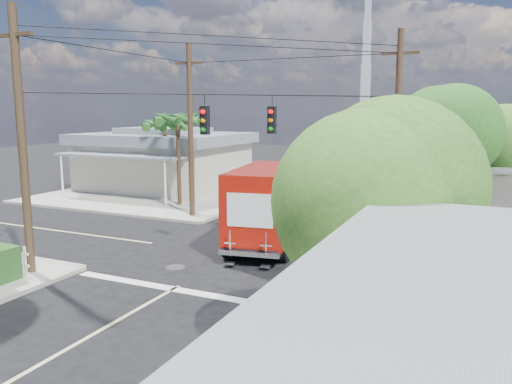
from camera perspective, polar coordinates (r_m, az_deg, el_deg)
The scene contains 13 objects.
ground at distance 19.87m, azimuth -2.43°, elevation -7.12°, with size 120.00×120.00×0.00m, color black.
sidewalk_nw at distance 34.49m, azimuth -10.32°, elevation -0.13°, with size 14.12×14.12×0.14m.
road_markings at distance 18.63m, azimuth -4.51°, elevation -8.25°, with size 32.00×32.00×0.01m.
building_nw at distance 36.14m, azimuth -10.44°, elevation 3.73°, with size 10.80×10.20×4.30m.
radio_tower at distance 37.86m, azimuth 12.31°, elevation 9.10°, with size 0.80×0.80×17.00m.
tree_ne_front at distance 23.78m, azimuth 21.19°, elevation 6.62°, with size 4.21×4.14×6.66m.
tree_ne_back at distance 25.98m, azimuth 27.17°, elevation 5.12°, with size 3.77×3.66×5.82m.
tree_se at distance 9.99m, azimuth 14.55°, elevation -0.00°, with size 3.67×3.54×5.62m.
palm_nw_front at distance 29.35m, azimuth -8.94°, elevation 8.05°, with size 3.01×3.08×5.59m.
palm_nw_back at distance 31.73m, azimuth -10.46°, elevation 7.42°, with size 3.01×3.08×5.19m.
utility_poles at distance 21.25m, azimuth -4.36°, elevation 6.73°, with size 12.00×10.68×9.00m.
vending_boxes at distance 23.78m, azimuth 18.82°, elevation -3.17°, with size 1.90×0.50×1.10m.
delivery_truck at distance 21.20m, azimuth 1.77°, elevation -1.40°, with size 3.58×7.93×3.32m.
Camera 1 is at (8.71, -16.96, 5.59)m, focal length 35.00 mm.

